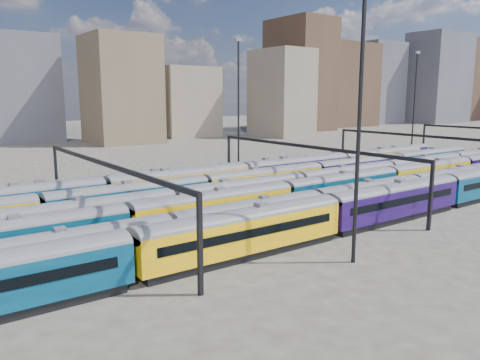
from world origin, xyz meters
TOP-DOWN VIEW (x-y plane):
  - ground at (0.00, 0.00)m, footprint 500.00×500.00m
  - rake_0 at (-12.23, -15.00)m, footprint 112.42×3.29m
  - rake_1 at (-7.67, -10.00)m, footprint 135.11×2.82m
  - rake_2 at (12.11, -5.00)m, footprint 105.21×3.08m
  - rake_3 at (8.60, 0.00)m, footprint 122.04×2.98m
  - rake_4 at (-15.01, 5.00)m, footprint 149.03×3.11m
  - rake_5 at (-16.52, 10.00)m, footprint 135.17×3.29m
  - rake_6 at (-4.75, 15.00)m, footprint 133.76×2.80m
  - gantry_1 at (-20.00, 0.00)m, footprint 0.35×40.35m
  - gantry_2 at (10.00, 0.00)m, footprint 0.35×40.35m
  - gantry_3 at (40.00, 0.00)m, footprint 0.35×40.35m
  - mast_2 at (-5.00, -22.00)m, footprint 1.40×0.50m
  - mast_3 at (15.00, 24.00)m, footprint 1.40×0.50m
  - mast_5 at (65.00, 20.00)m, footprint 1.40×0.50m
  - skyline at (104.75, 105.73)m, footprint 399.22×60.48m

SIDE VIEW (x-z plane):
  - ground at x=0.00m, z-range 0.00..0.00m
  - rake_6 at x=-4.75m, z-range 0.12..4.81m
  - rake_1 at x=-7.67m, z-range 0.12..4.86m
  - rake_3 at x=8.60m, z-range 0.13..5.14m
  - rake_2 at x=12.11m, z-range 0.13..5.32m
  - rake_4 at x=-15.01m, z-range 0.13..5.38m
  - rake_0 at x=-12.23m, z-range 0.14..5.70m
  - rake_5 at x=-16.52m, z-range 0.14..5.70m
  - gantry_1 at x=-20.00m, z-range 2.78..10.80m
  - gantry_2 at x=10.00m, z-range 2.78..10.80m
  - gantry_3 at x=40.00m, z-range 2.78..10.80m
  - mast_2 at x=-5.00m, z-range 1.17..26.77m
  - mast_3 at x=15.00m, z-range 1.17..26.77m
  - mast_5 at x=65.00m, z-range 1.17..26.77m
  - skyline at x=104.75m, z-range -4.18..45.85m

